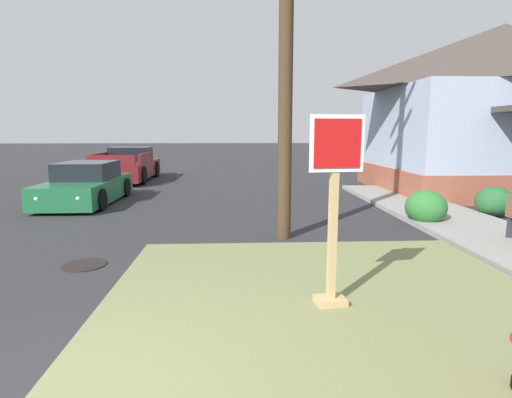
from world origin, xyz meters
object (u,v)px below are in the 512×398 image
(stop_sign, at_px, (333,218))
(manhole_cover, at_px, (85,265))
(parked_sedan_green, at_px, (87,185))
(utility_pole, at_px, (286,6))
(pickup_truck_maroon, at_px, (128,167))

(stop_sign, distance_m, manhole_cover, 4.24)
(parked_sedan_green, bearing_deg, stop_sign, -53.80)
(stop_sign, height_order, utility_pole, utility_pole)
(stop_sign, xyz_separation_m, parked_sedan_green, (-5.75, 7.86, -0.61))
(utility_pole, bearing_deg, stop_sign, -87.07)
(parked_sedan_green, relative_size, pickup_truck_maroon, 0.81)
(manhole_cover, xyz_separation_m, utility_pole, (3.46, 1.56, 4.49))
(parked_sedan_green, distance_m, utility_pole, 8.16)
(manhole_cover, relative_size, parked_sedan_green, 0.17)
(parked_sedan_green, xyz_separation_m, utility_pole, (5.58, -4.45, 3.96))
(parked_sedan_green, height_order, pickup_truck_maroon, pickup_truck_maroon)
(parked_sedan_green, bearing_deg, utility_pole, -38.57)
(manhole_cover, height_order, parked_sedan_green, parked_sedan_green)
(pickup_truck_maroon, bearing_deg, utility_pole, -60.42)
(parked_sedan_green, bearing_deg, pickup_truck_maroon, 92.78)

